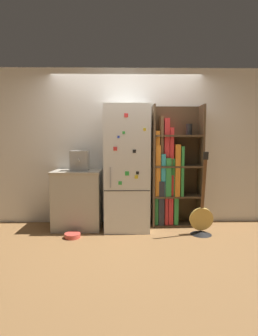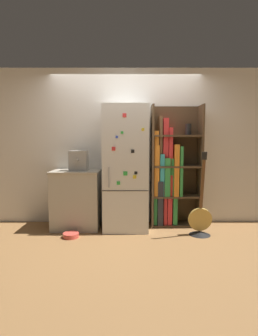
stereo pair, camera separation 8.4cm
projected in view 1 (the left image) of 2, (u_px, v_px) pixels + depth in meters
The scene contains 8 objects.
ground_plane at pixel (127, 230), 4.11m from camera, with size 16.00×16.00×0.00m, color olive.
wall_back at pixel (127, 147), 4.45m from camera, with size 8.00×0.05×2.60m.
refrigerator at pixel (127, 168), 4.14m from camera, with size 0.69×0.66×1.94m.
bookshelf at pixel (170, 173), 4.33m from camera, with size 0.81×0.35×1.97m.
kitchen_counter at pixel (78, 199), 4.21m from camera, with size 0.76×0.59×0.93m.
espresso_machine at pixel (80, 161), 4.12m from camera, with size 0.28×0.31×0.31m.
guitar at pixel (201, 223), 3.91m from camera, with size 0.35×0.32×1.24m.
pet_bowl at pixel (72, 235), 3.79m from camera, with size 0.23×0.23×0.06m.
Camera 1 is at (-0.03, -3.99, 1.37)m, focal length 28.00 mm.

